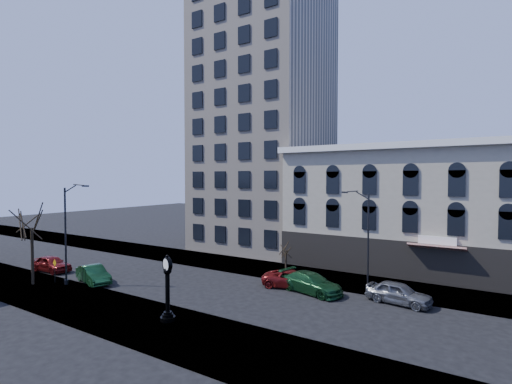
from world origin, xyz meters
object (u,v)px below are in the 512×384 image
Objects in this scene: street_lamp_near at (72,207)px; car_near_a at (51,264)px; warning_sign at (55,267)px; car_near_b at (93,274)px; street_clock at (168,291)px.

street_lamp_near reaches higher than car_near_a.
street_lamp_near is 9.05m from car_near_a.
car_near_a is (-6.56, 1.78, -5.98)m from street_lamp_near.
car_near_b is at bearing 48.25° from warning_sign.
street_clock is 13.72m from street_lamp_near.
warning_sign is 3.33m from car_near_b.
street_lamp_near is 4.29× the size of warning_sign.
car_near_b is (-12.13, 3.01, -1.27)m from street_clock.
street_lamp_near is 6.20m from car_near_b.
street_clock is 0.48× the size of street_lamp_near.
street_clock is at bearing 6.86° from warning_sign.
street_clock is 12.57m from car_near_b.
warning_sign is 0.45× the size of car_near_a.
street_clock reaches higher than warning_sign.
car_near_b is (2.58, 1.97, -0.77)m from warning_sign.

